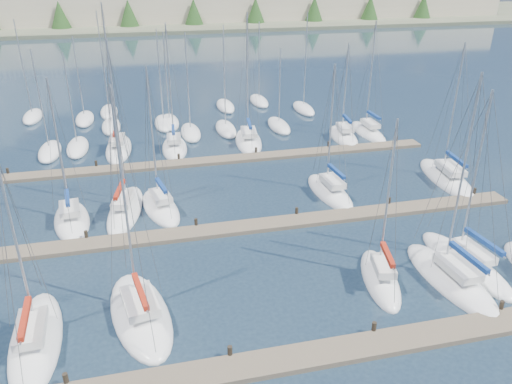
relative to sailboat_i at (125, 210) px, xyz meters
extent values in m
plane|color=#223344|center=(9.26, 38.99, -0.19)|extent=(400.00, 400.00, 0.00)
cube|color=#6B5E4C|center=(9.26, -19.01, -0.04)|extent=(44.00, 1.80, 0.35)
cylinder|color=#2D261C|center=(-2.74, -18.11, 0.11)|extent=(0.26, 0.26, 1.10)
cylinder|color=#2D261C|center=(5.26, -18.11, 0.11)|extent=(0.26, 0.26, 1.10)
cylinder|color=#2D261C|center=(13.26, -18.11, 0.11)|extent=(0.26, 0.26, 1.10)
cylinder|color=#2D261C|center=(21.26, -18.11, 0.11)|extent=(0.26, 0.26, 1.10)
cube|color=#6B5E4C|center=(9.26, -5.01, -0.04)|extent=(44.00, 1.80, 0.35)
cylinder|color=#2D261C|center=(-2.74, -4.11, 0.11)|extent=(0.26, 0.26, 1.10)
cylinder|color=#2D261C|center=(5.26, -4.11, 0.11)|extent=(0.26, 0.26, 1.10)
cylinder|color=#2D261C|center=(13.26, -4.11, 0.11)|extent=(0.26, 0.26, 1.10)
cylinder|color=#2D261C|center=(21.26, -4.11, 0.11)|extent=(0.26, 0.26, 1.10)
cylinder|color=#2D261C|center=(29.26, -4.11, 0.11)|extent=(0.26, 0.26, 1.10)
cube|color=#6B5E4C|center=(9.26, 8.99, -0.04)|extent=(44.00, 1.80, 0.35)
cylinder|color=#2D261C|center=(-10.74, 9.89, 0.11)|extent=(0.26, 0.26, 1.10)
cylinder|color=#2D261C|center=(-2.74, 9.89, 0.11)|extent=(0.26, 0.26, 1.10)
cylinder|color=#2D261C|center=(5.26, 9.89, 0.11)|extent=(0.26, 0.26, 1.10)
cylinder|color=#2D261C|center=(13.26, 9.89, 0.11)|extent=(0.26, 0.26, 1.10)
cylinder|color=#2D261C|center=(21.26, 9.89, 0.11)|extent=(0.26, 0.26, 1.10)
cylinder|color=#2D261C|center=(29.26, 9.89, 0.11)|extent=(0.26, 0.26, 1.10)
ellipsoid|color=white|center=(0.01, 0.03, -0.14)|extent=(3.96, 9.07, 1.60)
cube|color=silver|center=(-0.07, -0.40, 1.16)|extent=(1.88, 3.26, 0.50)
cylinder|color=#9EA0A5|center=(0.13, 0.72, 7.12)|extent=(0.14, 0.14, 12.43)
cylinder|color=#9EA0A5|center=(-0.19, -1.09, 2.21)|extent=(0.73, 3.65, 0.10)
cube|color=#9D2111|center=(-0.19, -1.09, 2.33)|extent=(0.88, 3.39, 0.30)
ellipsoid|color=white|center=(27.61, 13.68, -0.14)|extent=(2.41, 8.07, 1.60)
cube|color=black|center=(27.61, 13.68, -0.14)|extent=(1.25, 3.88, 0.12)
cube|color=silver|center=(27.61, 13.28, 1.16)|extent=(1.31, 2.83, 0.50)
cylinder|color=#9EA0A5|center=(27.60, 14.32, 6.62)|extent=(0.14, 0.14, 11.42)
cylinder|color=#9EA0A5|center=(27.61, 12.63, 2.21)|extent=(0.12, 3.39, 0.10)
cube|color=navy|center=(27.61, 12.63, 2.33)|extent=(0.32, 3.12, 0.30)
ellipsoid|color=white|center=(24.25, 12.99, -0.14)|extent=(3.52, 7.81, 1.60)
cube|color=silver|center=(24.20, 12.62, 1.16)|extent=(1.76, 2.80, 0.50)
cylinder|color=#9EA0A5|center=(24.32, 13.59, 5.55)|extent=(0.14, 0.14, 9.29)
cylinder|color=#9EA0A5|center=(24.13, 12.02, 2.21)|extent=(0.47, 3.16, 0.10)
cube|color=navy|center=(24.13, 12.02, 2.33)|extent=(0.64, 2.93, 0.30)
ellipsoid|color=white|center=(22.24, -13.25, -0.14)|extent=(3.30, 8.93, 1.60)
cube|color=maroon|center=(22.24, -13.25, -0.14)|extent=(1.68, 4.30, 0.12)
cube|color=silver|center=(22.29, -13.69, 1.16)|extent=(1.64, 3.17, 0.50)
cylinder|color=#9EA0A5|center=(22.17, -12.56, 6.25)|extent=(0.14, 0.14, 10.68)
cylinder|color=#9EA0A5|center=(22.35, -14.38, 2.21)|extent=(0.46, 3.66, 0.10)
cube|color=navy|center=(22.35, -14.38, 2.33)|extent=(0.63, 3.39, 0.30)
ellipsoid|color=white|center=(0.85, -13.56, -0.14)|extent=(4.63, 8.93, 1.60)
cube|color=silver|center=(0.92, -13.97, 1.16)|extent=(2.25, 3.24, 0.50)
cylinder|color=#9EA0A5|center=(0.73, -12.89, 7.03)|extent=(0.14, 0.14, 12.24)
cylinder|color=#9EA0A5|center=(1.04, -14.64, 2.21)|extent=(0.73, 3.53, 0.10)
cube|color=#9D2111|center=(1.04, -14.64, 2.33)|extent=(0.88, 3.29, 0.30)
ellipsoid|color=white|center=(29.03, -0.25, -0.14)|extent=(4.03, 9.74, 1.60)
cube|color=silver|center=(28.97, -0.72, 1.16)|extent=(1.99, 3.48, 0.50)
cylinder|color=#9EA0A5|center=(29.11, 0.50, 6.50)|extent=(0.14, 0.14, 11.18)
cylinder|color=#9EA0A5|center=(28.88, -1.47, 2.21)|extent=(0.57, 3.96, 0.10)
cube|color=navy|center=(28.88, -1.47, 2.33)|extent=(0.73, 3.66, 0.30)
ellipsoid|color=white|center=(-4.09, -0.82, -0.14)|extent=(3.53, 7.23, 1.60)
cube|color=black|center=(-4.09, -0.82, -0.14)|extent=(1.80, 3.48, 0.12)
cube|color=silver|center=(-4.04, -1.17, 1.16)|extent=(1.76, 2.60, 0.50)
cylinder|color=#9EA0A5|center=(-4.16, -0.27, 5.94)|extent=(0.14, 0.14, 10.07)
cylinder|color=#9EA0A5|center=(-3.97, -1.72, 2.21)|extent=(0.48, 2.91, 0.10)
cube|color=navy|center=(-3.97, -1.72, 2.33)|extent=(0.64, 2.70, 0.30)
ellipsoid|color=white|center=(20.25, -14.61, -0.14)|extent=(3.38, 8.97, 1.60)
cube|color=silver|center=(20.27, -15.05, 1.16)|extent=(1.75, 3.17, 0.50)
cylinder|color=#9EA0A5|center=(20.20, -13.90, 6.94)|extent=(0.14, 0.14, 12.06)
cylinder|color=#9EA0A5|center=(20.32, -15.75, 2.21)|extent=(0.33, 3.70, 0.10)
cube|color=navy|center=(20.32, -15.75, 2.33)|extent=(0.51, 3.41, 0.30)
ellipsoid|color=white|center=(-4.68, -14.47, -0.14)|extent=(3.06, 8.69, 1.60)
cube|color=silver|center=(-4.66, -14.90, 1.16)|extent=(1.60, 3.07, 0.50)
cylinder|color=#9EA0A5|center=(-4.72, -13.78, 5.92)|extent=(0.14, 0.14, 10.03)
cylinder|color=#9EA0A5|center=(-4.63, -15.58, 2.21)|extent=(0.27, 3.60, 0.10)
cube|color=#9D2111|center=(-4.63, -15.58, 2.33)|extent=(0.46, 3.32, 0.30)
ellipsoid|color=white|center=(13.35, 13.94, -0.14)|extent=(3.92, 8.86, 1.60)
cube|color=maroon|center=(13.35, 13.94, -0.14)|extent=(1.99, 4.27, 0.12)
cube|color=silver|center=(13.30, 13.52, 1.16)|extent=(1.94, 3.17, 0.50)
cylinder|color=#9EA0A5|center=(13.44, 14.62, 7.20)|extent=(0.14, 0.14, 12.58)
cylinder|color=#9EA0A5|center=(13.21, 12.84, 2.21)|extent=(0.55, 3.58, 0.10)
cube|color=navy|center=(13.21, 12.84, 2.33)|extent=(0.71, 3.32, 0.30)
ellipsoid|color=white|center=(2.82, -0.20, -0.14)|extent=(3.86, 7.52, 1.60)
cube|color=silver|center=(2.89, -0.55, 1.16)|extent=(1.84, 2.73, 0.50)
cylinder|color=#9EA0A5|center=(2.70, 0.37, 6.12)|extent=(0.14, 0.14, 10.42)
cylinder|color=#9EA0A5|center=(3.00, -1.11, 2.21)|extent=(0.69, 2.97, 0.10)
cube|color=navy|center=(3.00, -1.11, 2.33)|extent=(0.84, 2.78, 0.30)
ellipsoid|color=white|center=(-0.71, 14.79, -0.14)|extent=(3.11, 8.86, 1.60)
cube|color=black|center=(-0.71, 14.79, -0.14)|extent=(1.60, 4.26, 0.12)
cube|color=silver|center=(-0.73, 14.35, 1.16)|extent=(1.62, 3.13, 0.50)
cylinder|color=#9EA0A5|center=(-0.67, 15.49, 7.78)|extent=(0.14, 0.14, 13.74)
cylinder|color=#9EA0A5|center=(-0.77, 13.65, 2.21)|extent=(0.30, 3.67, 0.10)
cube|color=#9D2111|center=(-0.77, 13.65, 2.33)|extent=(0.48, 3.39, 0.30)
ellipsoid|color=white|center=(17.39, -0.61, -0.14)|extent=(2.99, 7.87, 1.60)
cube|color=black|center=(17.39, -0.61, -0.14)|extent=(1.54, 3.78, 0.12)
cube|color=silver|center=(17.42, -1.00, 1.16)|extent=(1.55, 2.78, 0.50)
cylinder|color=#9EA0A5|center=(17.36, 0.01, 5.92)|extent=(0.14, 0.14, 10.02)
cylinder|color=#9EA0A5|center=(17.46, -1.61, 2.21)|extent=(0.30, 3.24, 0.10)
cube|color=navy|center=(17.46, -1.61, 2.33)|extent=(0.48, 3.00, 0.30)
ellipsoid|color=white|center=(5.14, 13.63, -0.14)|extent=(3.07, 7.41, 1.60)
cube|color=silver|center=(5.11, 13.26, 1.16)|extent=(1.60, 2.62, 0.50)
cylinder|color=#9EA0A5|center=(5.17, 14.21, 6.84)|extent=(0.14, 0.14, 11.86)
cylinder|color=#9EA0A5|center=(5.08, 12.69, 2.21)|extent=(0.28, 3.05, 0.10)
cube|color=navy|center=(5.08, 12.69, 2.33)|extent=(0.47, 2.82, 0.30)
ellipsoid|color=white|center=(15.89, -13.55, -0.14)|extent=(3.54, 7.02, 1.60)
cube|color=maroon|center=(15.89, -13.55, -0.14)|extent=(1.78, 3.39, 0.12)
cube|color=silver|center=(15.82, -13.88, 1.16)|extent=(1.65, 2.55, 0.50)
cylinder|color=#9EA0A5|center=(16.01, -13.02, 5.66)|extent=(0.14, 0.14, 9.50)
cylinder|color=#9EA0A5|center=(15.70, -14.40, 2.21)|extent=(0.73, 2.77, 0.10)
cube|color=#9D2111|center=(15.70, -14.40, 2.33)|extent=(0.87, 2.60, 0.30)
cylinder|color=#9EA0A5|center=(-11.49, 28.89, 6.31)|extent=(0.12, 0.12, 11.20)
ellipsoid|color=white|center=(-11.49, 28.89, 0.06)|extent=(2.20, 6.40, 1.40)
cylinder|color=#9EA0A5|center=(5.32, 22.44, 5.78)|extent=(0.12, 0.12, 10.14)
ellipsoid|color=white|center=(5.32, 22.44, 0.06)|extent=(2.20, 6.40, 1.40)
cylinder|color=#9EA0A5|center=(4.58, 22.24, 5.95)|extent=(0.12, 0.12, 10.49)
ellipsoid|color=white|center=(4.58, 22.24, 0.06)|extent=(2.20, 6.40, 1.40)
cylinder|color=#9EA0A5|center=(18.33, 29.53, 5.74)|extent=(0.12, 0.12, 10.06)
ellipsoid|color=white|center=(18.33, 29.53, 0.06)|extent=(2.20, 6.40, 1.40)
cylinder|color=#9EA0A5|center=(-4.96, 26.33, 5.40)|extent=(0.12, 0.12, 9.39)
ellipsoid|color=white|center=(-4.96, 26.33, 0.06)|extent=(2.20, 6.40, 1.40)
cylinder|color=#9EA0A5|center=(-7.71, 15.18, 5.64)|extent=(0.12, 0.12, 9.85)
ellipsoid|color=white|center=(-7.71, 15.18, 0.06)|extent=(2.20, 6.40, 1.40)
cylinder|color=#9EA0A5|center=(-4.96, 15.82, 5.36)|extent=(0.12, 0.12, 9.30)
ellipsoid|color=white|center=(-4.96, 15.82, 0.06)|extent=(2.20, 6.40, 1.40)
cylinder|color=#9EA0A5|center=(23.24, 24.40, 6.55)|extent=(0.12, 0.12, 11.68)
ellipsoid|color=white|center=(23.24, 24.40, 0.06)|extent=(2.20, 6.40, 1.40)
cylinder|color=#9EA0A5|center=(11.57, 18.31, 5.59)|extent=(0.12, 0.12, 9.76)
ellipsoid|color=white|center=(11.57, 18.31, 0.06)|extent=(2.20, 6.40, 1.40)
cylinder|color=#9EA0A5|center=(-2.08, 28.90, 6.68)|extent=(0.12, 0.12, 11.95)
ellipsoid|color=white|center=(-2.08, 28.90, 0.06)|extent=(2.20, 6.40, 1.40)
cylinder|color=#9EA0A5|center=(18.02, 18.05, 4.94)|extent=(0.12, 0.12, 8.46)
ellipsoid|color=white|center=(18.02, 18.05, 0.06)|extent=(2.20, 6.40, 1.40)
cylinder|color=#9EA0A5|center=(-1.65, 22.46, 4.77)|extent=(0.12, 0.12, 8.12)
ellipsoid|color=white|center=(-1.65, 22.46, 0.06)|extent=(2.20, 6.40, 1.40)
cylinder|color=#9EA0A5|center=(13.27, 28.08, 5.71)|extent=(0.12, 0.12, 10.00)
ellipsoid|color=white|center=(13.27, 28.08, 0.06)|extent=(2.20, 6.40, 1.40)
cylinder|color=#9EA0A5|center=(7.37, 17.96, 5.98)|extent=(0.12, 0.12, 10.54)
ellipsoid|color=white|center=(7.37, 17.96, 0.06)|extent=(2.20, 6.40, 1.40)
cube|color=#666B51|center=(9.26, 128.99, 0.31)|extent=(400.00, 60.00, 1.00)
cube|color=beige|center=(19.26, 118.99, 4.81)|extent=(200.00, 12.00, 10.00)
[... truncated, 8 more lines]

